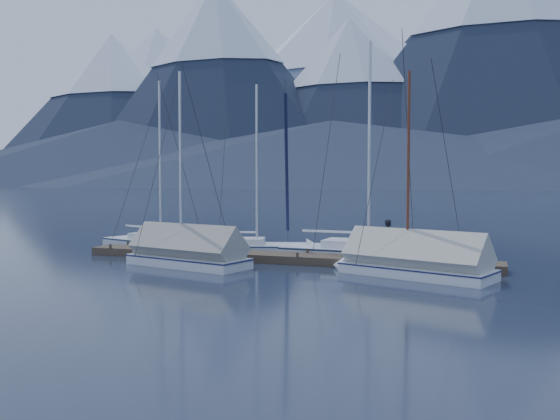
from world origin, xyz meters
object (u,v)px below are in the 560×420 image
Objects in this scene: sailboat_covered_near at (404,264)px; sailboat_covered_far at (179,255)px; sailboat_open_mid at (267,250)px; sailboat_open_right at (381,256)px; person at (389,239)px; sailboat_open_left at (168,246)px.

sailboat_covered_near is 0.96× the size of sailboat_covered_far.
sailboat_covered_near is 8.96m from sailboat_covered_far.
sailboat_open_mid is at bearing 147.93° from sailboat_covered_near.
sailboat_open_right is 1.91m from person.
sailboat_open_left is at bearing -176.56° from sailboat_open_mid.
sailboat_covered_near is (7.04, -4.41, 0.25)m from sailboat_open_mid.
sailboat_open_mid is 8.31m from sailboat_covered_near.
sailboat_open_right is (10.73, -0.38, 0.02)m from sailboat_open_left.
sailboat_open_left reaches higher than sailboat_covered_near.
person is at bearing 112.63° from sailboat_covered_near.
sailboat_open_right is 4.02m from sailboat_covered_near.
sailboat_open_mid is at bearing 89.58° from person.
sailboat_covered_near is at bearing 3.64° from sailboat_covered_far.
sailboat_open_mid is at bearing 69.08° from sailboat_covered_far.
sailboat_covered_far is (-7.46, -4.29, 0.24)m from sailboat_open_right.
sailboat_covered_far is 8.52m from person.
sailboat_covered_far is at bearing -150.07° from sailboat_open_right.
sailboat_covered_far reaches higher than person.
sailboat_open_right is at bearing -2.02° from sailboat_open_left.
sailboat_open_left is at bearing 161.44° from sailboat_covered_near.
sailboat_covered_far is 5.57× the size of person.
sailboat_open_left is at bearing 177.98° from sailboat_open_right.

